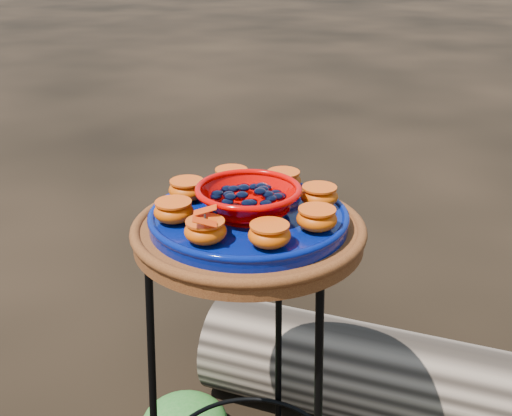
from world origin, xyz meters
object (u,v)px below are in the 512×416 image
(cobalt_plate, at_px, (249,220))
(driftwood_log, at_px, (477,400))
(terracotta_saucer, at_px, (249,234))
(red_bowl, at_px, (248,201))
(plant_stand, at_px, (249,387))

(cobalt_plate, bearing_deg, driftwood_log, 39.21)
(terracotta_saucer, bearing_deg, driftwood_log, 39.21)
(red_bowl, relative_size, driftwood_log, 0.13)
(terracotta_saucer, height_order, red_bowl, red_bowl)
(cobalt_plate, relative_size, driftwood_log, 0.26)
(driftwood_log, bearing_deg, cobalt_plate, -140.79)
(cobalt_plate, xyz_separation_m, red_bowl, (0.00, 0.00, 0.04))
(red_bowl, xyz_separation_m, driftwood_log, (0.48, 0.40, -0.65))
(terracotta_saucer, distance_m, cobalt_plate, 0.03)
(terracotta_saucer, relative_size, red_bowl, 2.33)
(cobalt_plate, xyz_separation_m, driftwood_log, (0.48, 0.40, -0.61))
(red_bowl, bearing_deg, plant_stand, 0.00)
(cobalt_plate, height_order, red_bowl, red_bowl)
(plant_stand, xyz_separation_m, driftwood_log, (0.48, 0.40, -0.21))
(plant_stand, height_order, red_bowl, red_bowl)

